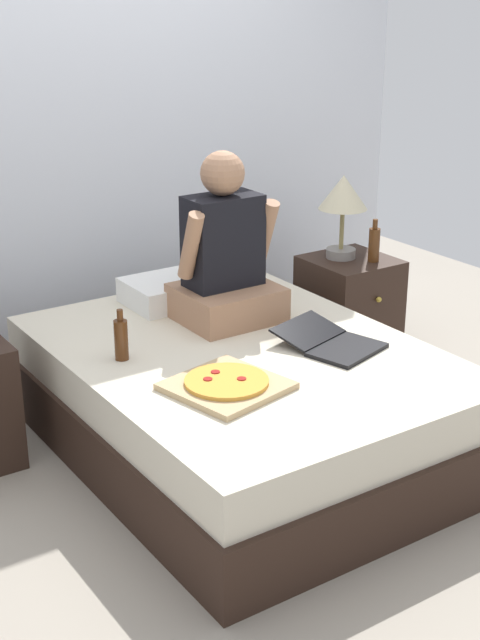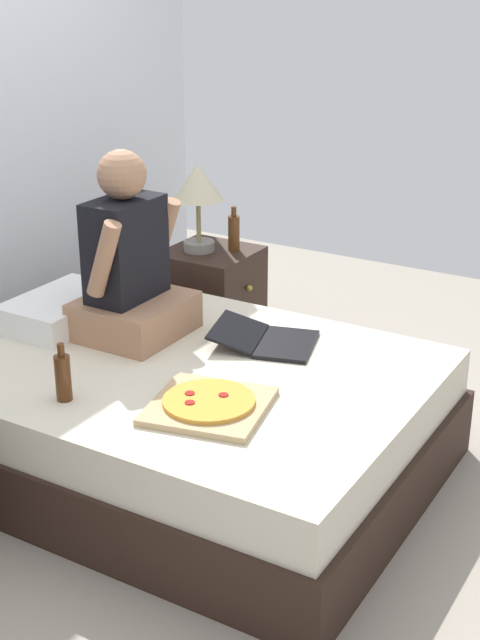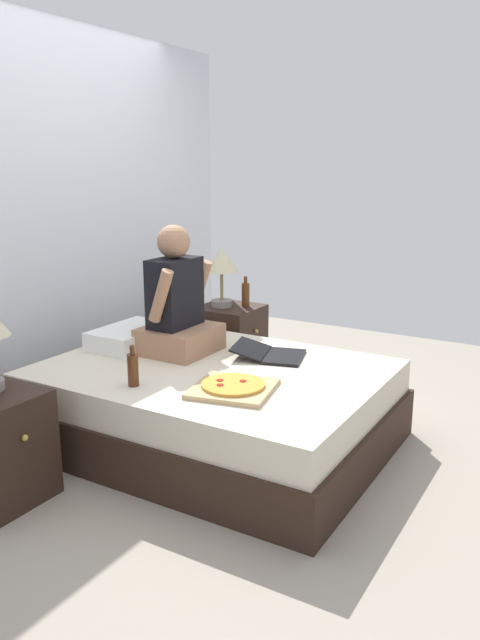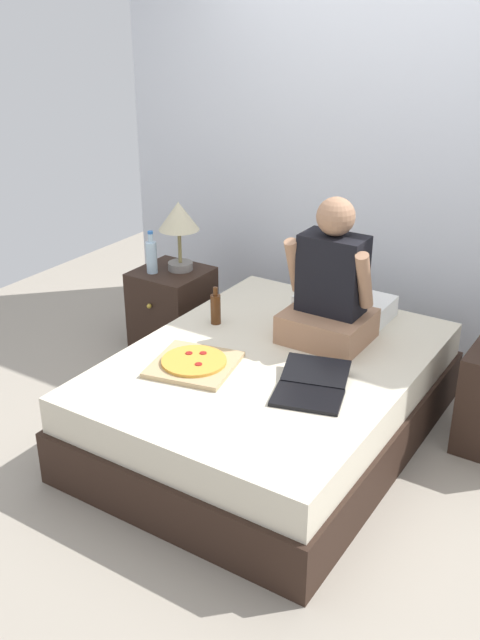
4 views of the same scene
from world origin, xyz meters
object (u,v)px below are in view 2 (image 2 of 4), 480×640
object	(u,v)px
bed	(184,416)
pizza_box	(209,405)
person_seated	(129,269)
beer_bottle	(234,232)
lamp_on_right_nightstand	(198,189)
beer_bottle_on_bed	(63,377)
laptop	(270,340)
nightstand_right	(211,300)

from	to	relation	value
bed	pizza_box	bearing A→B (deg)	-132.85
bed	person_seated	world-z (taller)	person_seated
beer_bottle	pizza_box	bearing A→B (deg)	-152.03
lamp_on_right_nightstand	beer_bottle_on_bed	size ratio (longest dim) A/B	2.05
beer_bottle	pizza_box	size ratio (longest dim) A/B	0.48
beer_bottle	laptop	xyz separation A→B (m)	(-0.82, -0.67, -0.15)
lamp_on_right_nightstand	pizza_box	distance (m)	1.66
bed	nightstand_right	size ratio (longest dim) A/B	3.54
person_seated	pizza_box	bearing A→B (deg)	-122.69
lamp_on_right_nightstand	beer_bottle_on_bed	world-z (taller)	lamp_on_right_nightstand
bed	person_seated	bearing A→B (deg)	68.06
laptop	pizza_box	size ratio (longest dim) A/B	1.02
nightstand_right	pizza_box	xyz separation A→B (m)	(-1.36, -0.86, 0.21)
bed	beer_bottle_on_bed	distance (m)	0.61
beer_bottle	beer_bottle_on_bed	world-z (taller)	beer_bottle
beer_bottle_on_bed	laptop	bearing A→B (deg)	-26.18
laptop	lamp_on_right_nightstand	bearing A→B (deg)	48.62
bed	beer_bottle_on_bed	bearing A→B (deg)	158.43
beer_bottle_on_bed	bed	bearing A→B (deg)	-21.57
pizza_box	beer_bottle_on_bed	world-z (taller)	beer_bottle_on_bed
bed	nightstand_right	world-z (taller)	nightstand_right
nightstand_right	pizza_box	world-z (taller)	nightstand_right
lamp_on_right_nightstand	pizza_box	world-z (taller)	lamp_on_right_nightstand
bed	lamp_on_right_nightstand	distance (m)	1.38
lamp_on_right_nightstand	person_seated	xyz separation A→B (m)	(-0.91, -0.26, -0.12)
beer_bottle	person_seated	size ratio (longest dim) A/B	0.29
nightstand_right	person_seated	size ratio (longest dim) A/B	0.70
beer_bottle	lamp_on_right_nightstand	bearing A→B (deg)	123.69
nightstand_right	lamp_on_right_nightstand	size ratio (longest dim) A/B	1.21
person_seated	laptop	distance (m)	0.65
bed	pizza_box	xyz separation A→B (m)	(-0.28, -0.30, 0.26)
nightstand_right	person_seated	bearing A→B (deg)	-167.71
bed	nightstand_right	distance (m)	1.22
bed	beer_bottle	distance (m)	1.31
lamp_on_right_nightstand	beer_bottle_on_bed	bearing A→B (deg)	-164.60
beer_bottle_on_bed	lamp_on_right_nightstand	bearing A→B (deg)	15.40
nightstand_right	beer_bottle	size ratio (longest dim) A/B	2.37
beer_bottle	laptop	size ratio (longest dim) A/B	0.47
beer_bottle_on_bed	person_seated	bearing A→B (deg)	15.04
laptop	pizza_box	xyz separation A→B (m)	(-0.61, -0.09, -0.00)
lamp_on_right_nightstand	beer_bottle	distance (m)	0.29
lamp_on_right_nightstand	laptop	size ratio (longest dim) A/B	0.93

